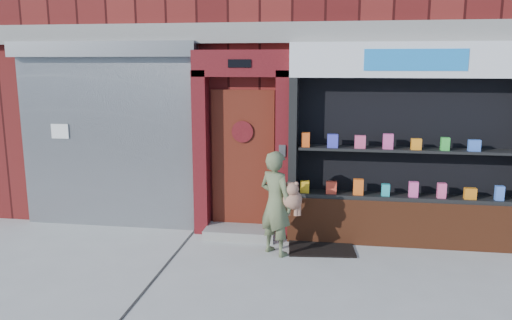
# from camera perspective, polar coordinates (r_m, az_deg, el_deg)

# --- Properties ---
(ground) EXTENTS (80.00, 80.00, 0.00)m
(ground) POSITION_cam_1_polar(r_m,az_deg,el_deg) (6.33, 2.22, -14.29)
(ground) COLOR #9E9E99
(ground) RESTS_ON ground
(building) EXTENTS (12.00, 8.16, 8.00)m
(building) POSITION_cam_1_polar(r_m,az_deg,el_deg) (11.77, 5.84, 17.30)
(building) COLOR #4D1211
(building) RESTS_ON ground
(shutter_bay) EXTENTS (3.10, 0.30, 3.04)m
(shutter_bay) POSITION_cam_1_polar(r_m,az_deg,el_deg) (8.49, -16.71, 3.90)
(shutter_bay) COLOR gray
(shutter_bay) RESTS_ON ground
(red_door_bay) EXTENTS (1.52, 0.58, 2.90)m
(red_door_bay) POSITION_cam_1_polar(r_m,az_deg,el_deg) (7.78, -1.64, 1.79)
(red_door_bay) COLOR #4A0C11
(red_door_bay) RESTS_ON ground
(pharmacy_bay) EXTENTS (3.50, 0.41, 3.00)m
(pharmacy_bay) POSITION_cam_1_polar(r_m,az_deg,el_deg) (7.70, 16.89, 0.58)
(pharmacy_bay) COLOR brown
(pharmacy_bay) RESTS_ON ground
(woman) EXTENTS (0.70, 0.61, 1.51)m
(woman) POSITION_cam_1_polar(r_m,az_deg,el_deg) (7.09, 2.45, -4.90)
(woman) COLOR #586240
(woman) RESTS_ON ground
(doormat) EXTENTS (1.01, 0.75, 0.02)m
(doormat) POSITION_cam_1_polar(r_m,az_deg,el_deg) (7.56, 7.47, -9.96)
(doormat) COLOR black
(doormat) RESTS_ON ground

